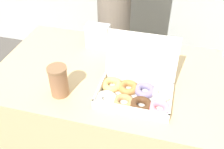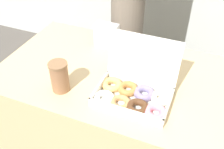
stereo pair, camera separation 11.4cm
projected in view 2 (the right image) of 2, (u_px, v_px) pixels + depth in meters
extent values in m
cube|color=tan|center=(111.00, 119.00, 1.52)|extent=(1.12, 0.70, 0.70)
cube|color=white|center=(132.00, 101.00, 1.14)|extent=(0.32, 0.20, 0.01)
cube|color=white|center=(99.00, 88.00, 1.17)|extent=(0.01, 0.20, 0.04)
cube|color=white|center=(168.00, 107.00, 1.08)|extent=(0.01, 0.20, 0.04)
cube|color=white|center=(125.00, 112.00, 1.05)|extent=(0.32, 0.01, 0.04)
cube|color=white|center=(139.00, 83.00, 1.19)|extent=(0.32, 0.01, 0.04)
cube|color=white|center=(144.00, 58.00, 1.15)|extent=(0.32, 0.07, 0.19)
torus|color=white|center=(104.00, 98.00, 1.13)|extent=(0.13, 0.13, 0.03)
torus|color=tan|center=(112.00, 85.00, 1.19)|extent=(0.12, 0.12, 0.03)
torus|color=#B27F4C|center=(120.00, 103.00, 1.10)|extent=(0.13, 0.13, 0.03)
torus|color=#A87038|center=(128.00, 89.00, 1.17)|extent=(0.11, 0.11, 0.03)
torus|color=#4C2D19|center=(137.00, 107.00, 1.08)|extent=(0.12, 0.12, 0.03)
torus|color=slate|center=(144.00, 93.00, 1.15)|extent=(0.10, 0.10, 0.03)
torus|color=pink|center=(155.00, 112.00, 1.06)|extent=(0.11, 0.11, 0.03)
torus|color=silver|center=(161.00, 98.00, 1.13)|extent=(0.12, 0.12, 0.03)
cylinder|color=#8C6042|center=(60.00, 78.00, 1.16)|extent=(0.08, 0.08, 0.13)
cylinder|color=brown|center=(58.00, 65.00, 1.11)|extent=(0.09, 0.09, 0.01)
cube|color=silver|center=(107.00, 36.00, 1.44)|extent=(0.13, 0.06, 0.14)
cylinder|color=#665B51|center=(126.00, 49.00, 1.87)|extent=(0.22, 0.22, 0.95)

